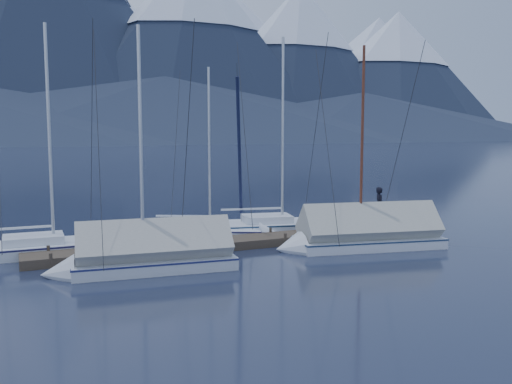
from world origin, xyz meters
The scene contains 10 objects.
ground centered at (0.00, 0.00, 0.00)m, with size 1000.00×1000.00×0.00m, color black.
mountain_range centered at (4.12, 370.45, 58.65)m, with size 877.00×584.00×150.50m.
dock centered at (0.00, 2.00, 0.11)m, with size 18.00×1.50×0.54m.
mooring_posts centered at (-0.50, 2.00, 0.35)m, with size 15.12×1.52×0.35m.
sailboat_open_left centered at (-7.24, 3.69, 0.17)m, with size 7.22×3.09×9.51m.
sailboat_open_mid centered at (-0.75, 4.29, 0.14)m, with size 6.32×4.29×8.19m.
sailboat_open_right centered at (2.89, 4.21, 0.17)m, with size 7.69×3.67×9.82m.
sailboat_covered_near centered at (3.43, -0.24, 0.44)m, with size 7.09×3.41×8.87m.
sailboat_covered_far centered at (-5.30, -0.30, 0.43)m, with size 6.49×2.78×8.87m.
person centered at (6.54, 2.45, 1.22)m, with size 0.64×0.42×1.76m, color black.
Camera 1 is at (-8.99, -18.11, 4.62)m, focal length 38.00 mm.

